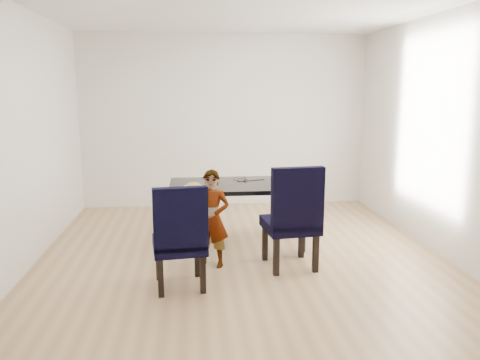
{
  "coord_description": "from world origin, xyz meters",
  "views": [
    {
      "loc": [
        -0.54,
        -4.92,
        1.86
      ],
      "look_at": [
        0.0,
        0.2,
        0.85
      ],
      "focal_mm": 35.0,
      "sensor_mm": 36.0,
      "label": 1
    }
  ],
  "objects": [
    {
      "name": "floor",
      "position": [
        0.0,
        0.0,
        -0.01
      ],
      "size": [
        4.5,
        5.0,
        0.01
      ],
      "primitive_type": "cube",
      "color": "tan",
      "rests_on": "ground"
    },
    {
      "name": "ceiling",
      "position": [
        0.0,
        0.0,
        2.71
      ],
      "size": [
        4.5,
        5.0,
        0.01
      ],
      "primitive_type": "cube",
      "color": "white",
      "rests_on": "wall_back"
    },
    {
      "name": "wall_back",
      "position": [
        0.0,
        2.5,
        1.35
      ],
      "size": [
        4.5,
        0.01,
        2.7
      ],
      "primitive_type": "cube",
      "color": "silver",
      "rests_on": "ground"
    },
    {
      "name": "wall_front",
      "position": [
        0.0,
        -2.5,
        1.35
      ],
      "size": [
        4.5,
        0.01,
        2.7
      ],
      "primitive_type": "cube",
      "color": "silver",
      "rests_on": "ground"
    },
    {
      "name": "wall_left",
      "position": [
        -2.25,
        0.0,
        1.35
      ],
      "size": [
        0.01,
        5.0,
        2.7
      ],
      "primitive_type": "cube",
      "color": "white",
      "rests_on": "ground"
    },
    {
      "name": "wall_right",
      "position": [
        2.25,
        0.0,
        1.35
      ],
      "size": [
        0.01,
        5.0,
        2.7
      ],
      "primitive_type": "cube",
      "color": "white",
      "rests_on": "ground"
    },
    {
      "name": "dining_table",
      "position": [
        0.0,
        0.5,
        0.38
      ],
      "size": [
        1.6,
        0.9,
        0.75
      ],
      "primitive_type": "cube",
      "color": "black",
      "rests_on": "floor"
    },
    {
      "name": "chair_left",
      "position": [
        -0.67,
        -0.68,
        0.5
      ],
      "size": [
        0.54,
        0.56,
        1.01
      ],
      "primitive_type": "cube",
      "rotation": [
        0.0,
        0.0,
        0.11
      ],
      "color": "black",
      "rests_on": "floor"
    },
    {
      "name": "chair_right",
      "position": [
        0.48,
        -0.28,
        0.55
      ],
      "size": [
        0.58,
        0.6,
        1.1
      ],
      "primitive_type": "cube",
      "rotation": [
        0.0,
        0.0,
        0.1
      ],
      "color": "black",
      "rests_on": "floor"
    },
    {
      "name": "child",
      "position": [
        -0.34,
        -0.19,
        0.52
      ],
      "size": [
        0.44,
        0.37,
        1.03
      ],
      "primitive_type": "imported",
      "rotation": [
        0.0,
        0.0,
        -0.38
      ],
      "color": "#DA5612",
      "rests_on": "floor"
    },
    {
      "name": "plate",
      "position": [
        -0.52,
        0.26,
        0.76
      ],
      "size": [
        0.31,
        0.31,
        0.02
      ],
      "primitive_type": "cylinder",
      "rotation": [
        0.0,
        0.0,
        0.12
      ],
      "color": "white",
      "rests_on": "dining_table"
    },
    {
      "name": "sandwich",
      "position": [
        -0.52,
        0.26,
        0.8
      ],
      "size": [
        0.16,
        0.11,
        0.06
      ],
      "primitive_type": "ellipsoid",
      "rotation": [
        0.0,
        0.0,
        -0.32
      ],
      "color": "#AE913E",
      "rests_on": "plate"
    },
    {
      "name": "laptop",
      "position": [
        0.67,
        0.85,
        0.76
      ],
      "size": [
        0.43,
        0.39,
        0.03
      ],
      "primitive_type": "imported",
      "rotation": [
        0.0,
        0.0,
        3.72
      ],
      "color": "black",
      "rests_on": "dining_table"
    },
    {
      "name": "cable_tangle",
      "position": [
        0.08,
        0.65,
        0.75
      ],
      "size": [
        0.17,
        0.17,
        0.01
      ],
      "primitive_type": "torus",
      "rotation": [
        0.0,
        0.0,
        0.37
      ],
      "color": "black",
      "rests_on": "dining_table"
    }
  ]
}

